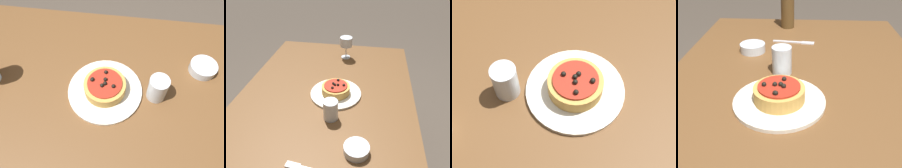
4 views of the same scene
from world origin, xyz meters
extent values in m
cube|color=brown|center=(0.00, 0.00, 0.72)|extent=(1.46, 0.95, 0.03)
cylinder|color=brown|center=(-0.67, 0.41, 0.35)|extent=(0.06, 0.06, 0.70)
cylinder|color=brown|center=(-0.67, -0.41, 0.35)|extent=(0.06, 0.06, 0.70)
cylinder|color=silver|center=(0.09, -0.05, 0.74)|extent=(0.27, 0.27, 0.01)
cylinder|color=gold|center=(0.09, -0.05, 0.77)|extent=(0.15, 0.15, 0.04)
cylinder|color=#A82819|center=(0.09, -0.05, 0.79)|extent=(0.12, 0.12, 0.01)
sphere|color=black|center=(0.13, -0.06, 0.80)|extent=(0.01, 0.01, 0.01)
sphere|color=black|center=(0.08, -0.05, 0.80)|extent=(0.01, 0.01, 0.01)
sphere|color=black|center=(0.09, -0.04, 0.80)|extent=(0.01, 0.01, 0.01)
sphere|color=black|center=(0.08, -0.07, 0.80)|extent=(0.01, 0.01, 0.01)
sphere|color=black|center=(0.09, -0.10, 0.80)|extent=(0.01, 0.01, 0.01)
sphere|color=black|center=(0.13, -0.06, 0.80)|extent=(0.01, 0.01, 0.01)
sphere|color=black|center=(0.05, -0.04, 0.80)|extent=(0.01, 0.01, 0.01)
cylinder|color=brown|center=(-0.60, -0.07, 0.83)|extent=(0.07, 0.07, 0.19)
cylinder|color=silver|center=(-0.10, -0.06, 0.78)|extent=(0.07, 0.07, 0.10)
cylinder|color=silver|center=(-0.28, -0.20, 0.75)|extent=(0.10, 0.10, 0.03)
cube|color=silver|center=(-0.39, -0.06, 0.74)|extent=(0.03, 0.13, 0.00)
cube|color=silver|center=(-0.38, 0.03, 0.74)|extent=(0.03, 0.06, 0.00)
camera|label=1|loc=(0.01, 0.35, 1.45)|focal=35.00mm
camera|label=2|loc=(-0.85, -0.22, 1.46)|focal=35.00mm
camera|label=3|loc=(0.07, -0.51, 1.48)|focal=50.00mm
camera|label=4|loc=(0.72, 0.01, 1.19)|focal=42.00mm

